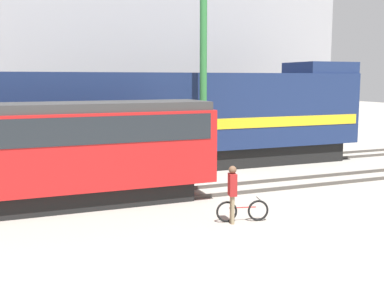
{
  "coord_description": "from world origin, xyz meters",
  "views": [
    {
      "loc": [
        -6.93,
        -18.23,
        4.39
      ],
      "look_at": [
        0.34,
        -0.6,
        1.8
      ],
      "focal_mm": 45.0,
      "sensor_mm": 36.0,
      "label": 1
    }
  ],
  "objects_px": {
    "freight_locomotive": "(187,119)",
    "utility_pole_left": "(203,85)",
    "person": "(232,188)",
    "streetcar": "(24,150)",
    "bicycle": "(243,211)"
  },
  "relations": [
    {
      "from": "freight_locomotive",
      "to": "utility_pole_left",
      "type": "relative_size",
      "value": 2.28
    },
    {
      "from": "person",
      "to": "utility_pole_left",
      "type": "relative_size",
      "value": 0.22
    },
    {
      "from": "freight_locomotive",
      "to": "streetcar",
      "type": "bearing_deg",
      "value": -146.92
    },
    {
      "from": "person",
      "to": "utility_pole_left",
      "type": "distance_m",
      "value": 7.41
    },
    {
      "from": "person",
      "to": "utility_pole_left",
      "type": "xyz_separation_m",
      "value": [
        1.88,
        6.49,
        3.03
      ]
    },
    {
      "from": "person",
      "to": "utility_pole_left",
      "type": "height_order",
      "value": "utility_pole_left"
    },
    {
      "from": "streetcar",
      "to": "utility_pole_left",
      "type": "height_order",
      "value": "utility_pole_left"
    },
    {
      "from": "bicycle",
      "to": "person",
      "type": "bearing_deg",
      "value": -172.37
    },
    {
      "from": "freight_locomotive",
      "to": "bicycle",
      "type": "relative_size",
      "value": 11.53
    },
    {
      "from": "streetcar",
      "to": "person",
      "type": "bearing_deg",
      "value": -34.46
    },
    {
      "from": "freight_locomotive",
      "to": "utility_pole_left",
      "type": "distance_m",
      "value": 3.08
    },
    {
      "from": "streetcar",
      "to": "person",
      "type": "height_order",
      "value": "streetcar"
    },
    {
      "from": "streetcar",
      "to": "person",
      "type": "relative_size",
      "value": 7.23
    },
    {
      "from": "streetcar",
      "to": "utility_pole_left",
      "type": "distance_m",
      "value": 8.28
    },
    {
      "from": "bicycle",
      "to": "utility_pole_left",
      "type": "xyz_separation_m",
      "value": [
        1.49,
        6.44,
        3.79
      ]
    }
  ]
}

